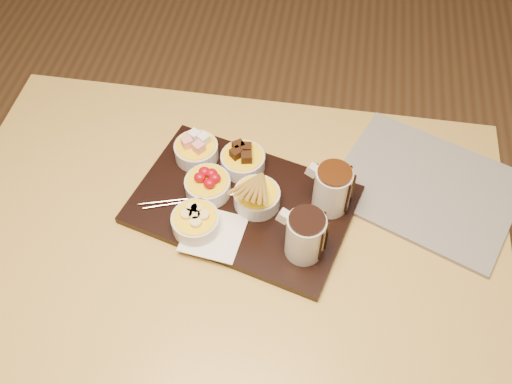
# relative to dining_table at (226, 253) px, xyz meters

# --- Properties ---
(ground) EXTENTS (5.00, 5.00, 0.00)m
(ground) POSITION_rel_dining_table_xyz_m (0.00, 0.00, -0.65)
(ground) COLOR brown
(ground) RESTS_ON ground
(dining_table) EXTENTS (1.20, 0.80, 0.75)m
(dining_table) POSITION_rel_dining_table_xyz_m (0.00, 0.00, 0.00)
(dining_table) COLOR gold
(dining_table) RESTS_ON ground
(serving_board) EXTENTS (0.52, 0.41, 0.02)m
(serving_board) POSITION_rel_dining_table_xyz_m (0.03, 0.06, 0.11)
(serving_board) COLOR black
(serving_board) RESTS_ON dining_table
(napkin) EXTENTS (0.13, 0.13, 0.00)m
(napkin) POSITION_rel_dining_table_xyz_m (-0.02, -0.03, 0.12)
(napkin) COLOR white
(napkin) RESTS_ON serving_board
(bowl_marshmallows) EXTENTS (0.10, 0.10, 0.04)m
(bowl_marshmallows) POSITION_rel_dining_table_xyz_m (-0.10, 0.17, 0.14)
(bowl_marshmallows) COLOR beige
(bowl_marshmallows) RESTS_ON serving_board
(bowl_cake) EXTENTS (0.10, 0.10, 0.04)m
(bowl_cake) POSITION_rel_dining_table_xyz_m (0.01, 0.16, 0.14)
(bowl_cake) COLOR beige
(bowl_cake) RESTS_ON serving_board
(bowl_strawberries) EXTENTS (0.10, 0.10, 0.04)m
(bowl_strawberries) POSITION_rel_dining_table_xyz_m (-0.05, 0.08, 0.14)
(bowl_strawberries) COLOR beige
(bowl_strawberries) RESTS_ON serving_board
(bowl_biscotti) EXTENTS (0.10, 0.10, 0.04)m
(bowl_biscotti) POSITION_rel_dining_table_xyz_m (0.06, 0.06, 0.14)
(bowl_biscotti) COLOR beige
(bowl_biscotti) RESTS_ON serving_board
(bowl_bananas) EXTENTS (0.10, 0.10, 0.04)m
(bowl_bananas) POSITION_rel_dining_table_xyz_m (-0.06, -0.02, 0.14)
(bowl_bananas) COLOR beige
(bowl_bananas) RESTS_ON serving_board
(pitcher_dark_chocolate) EXTENTS (0.09, 0.09, 0.11)m
(pitcher_dark_chocolate) POSITION_rel_dining_table_xyz_m (0.17, -0.04, 0.17)
(pitcher_dark_chocolate) COLOR silver
(pitcher_dark_chocolate) RESTS_ON serving_board
(pitcher_milk_chocolate) EXTENTS (0.09, 0.09, 0.11)m
(pitcher_milk_chocolate) POSITION_rel_dining_table_xyz_m (0.22, 0.09, 0.17)
(pitcher_milk_chocolate) COLOR silver
(pitcher_milk_chocolate) RESTS_ON serving_board
(fondue_skewers) EXTENTS (0.10, 0.26, 0.01)m
(fondue_skewers) POSITION_rel_dining_table_xyz_m (-0.07, 0.06, 0.12)
(fondue_skewers) COLOR silver
(fondue_skewers) RESTS_ON serving_board
(newspaper) EXTENTS (0.47, 0.43, 0.01)m
(newspaper) POSITION_rel_dining_table_xyz_m (0.43, 0.18, 0.10)
(newspaper) COLOR beige
(newspaper) RESTS_ON dining_table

